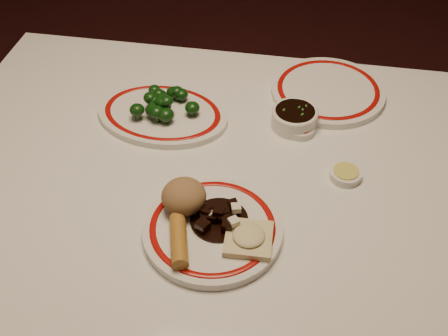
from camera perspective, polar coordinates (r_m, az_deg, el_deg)
dining_table at (r=1.20m, az=-1.28°, el=-3.56°), size 1.20×0.90×0.75m
main_plate at (r=1.02m, az=-1.17°, el=-6.23°), size 0.25×0.25×0.02m
rice_mound at (r=1.02m, az=-4.10°, el=-2.88°), size 0.08×0.08×0.06m
spring_roll at (r=0.98m, az=-4.61°, el=-7.33°), size 0.06×0.11×0.03m
fried_wonton at (r=0.98m, az=2.52°, el=-7.07°), size 0.09×0.09×0.02m
stirfry_heap at (r=1.01m, az=-0.60°, el=-4.98°), size 0.11×0.11×0.03m
broccoli_plate at (r=1.27m, az=-6.26°, el=5.49°), size 0.32×0.29×0.02m
broccoli_pile at (r=1.25m, az=-6.34°, el=6.66°), size 0.15×0.12×0.05m
soy_bowl at (r=1.24m, az=7.17°, el=5.03°), size 0.10×0.10×0.04m
sweet_sour_dish at (r=1.23m, az=7.73°, el=3.93°), size 0.06×0.06×0.02m
mustard_dish at (r=1.14m, az=12.24°, el=-0.61°), size 0.06×0.06×0.02m
far_plate at (r=1.35m, az=10.51°, el=7.72°), size 0.28×0.28×0.02m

